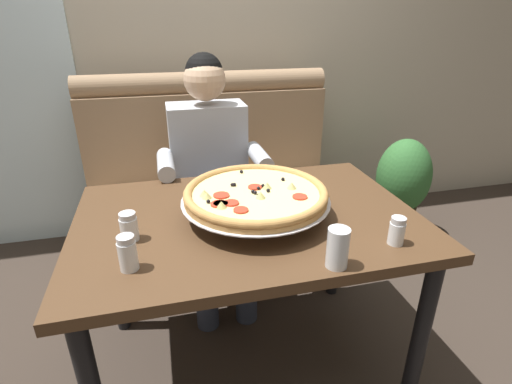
{
  "coord_description": "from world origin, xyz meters",
  "views": [
    {
      "loc": [
        -0.29,
        -1.26,
        1.43
      ],
      "look_at": [
        0.05,
        0.08,
        0.8
      ],
      "focal_mm": 27.25,
      "sensor_mm": 36.0,
      "label": 1
    }
  ],
  "objects": [
    {
      "name": "shaker_parmesan",
      "position": [
        0.43,
        -0.31,
        0.79
      ],
      "size": [
        0.05,
        0.05,
        0.1
      ],
      "color": "white",
      "rests_on": "dining_table"
    },
    {
      "name": "shaker_oregano",
      "position": [
        -0.42,
        -0.08,
        0.79
      ],
      "size": [
        0.06,
        0.06,
        0.1
      ],
      "color": "white",
      "rests_on": "dining_table"
    },
    {
      "name": "pizza",
      "position": [
        0.03,
        -0.01,
        0.84
      ],
      "size": [
        0.55,
        0.55,
        0.12
      ],
      "color": "silver",
      "rests_on": "dining_table"
    },
    {
      "name": "dining_table",
      "position": [
        0.0,
        0.0,
        0.66
      ],
      "size": [
        1.27,
        0.87,
        0.75
      ],
      "color": "#4C331E",
      "rests_on": "ground_plane"
    },
    {
      "name": "potted_plant",
      "position": [
        1.28,
        0.86,
        0.39
      ],
      "size": [
        0.36,
        0.36,
        0.7
      ],
      "color": "brown",
      "rests_on": "ground_plane"
    },
    {
      "name": "drinking_glass",
      "position": [
        0.18,
        -0.38,
        0.8
      ],
      "size": [
        0.07,
        0.07,
        0.13
      ],
      "color": "silver",
      "rests_on": "dining_table"
    },
    {
      "name": "diner_main",
      "position": [
        -0.05,
        0.64,
        0.71
      ],
      "size": [
        0.54,
        0.64,
        1.27
      ],
      "color": "#2D3342",
      "rests_on": "ground_plane"
    },
    {
      "name": "booth_bench",
      "position": [
        0.0,
        0.9,
        0.4
      ],
      "size": [
        1.51,
        0.78,
        1.13
      ],
      "color": "#937556",
      "rests_on": "ground_plane"
    },
    {
      "name": "back_wall_with_window",
      "position": [
        0.0,
        1.47,
        1.4
      ],
      "size": [
        6.0,
        0.12,
        2.8
      ],
      "primitive_type": "cube",
      "color": "#BCB29E",
      "rests_on": "ground_plane"
    },
    {
      "name": "shaker_pepper_flakes",
      "position": [
        -0.42,
        -0.25,
        0.8
      ],
      "size": [
        0.06,
        0.06,
        0.11
      ],
      "color": "white",
      "rests_on": "dining_table"
    },
    {
      "name": "patio_chair",
      "position": [
        -1.16,
        1.99,
        0.52
      ],
      "size": [
        0.42,
        0.42,
        0.86
      ],
      "color": "black",
      "rests_on": "ground_plane"
    },
    {
      "name": "ground_plane",
      "position": [
        0.0,
        0.0,
        0.0
      ],
      "size": [
        16.0,
        16.0,
        0.0
      ],
      "primitive_type": "plane",
      "color": "#382D26"
    }
  ]
}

